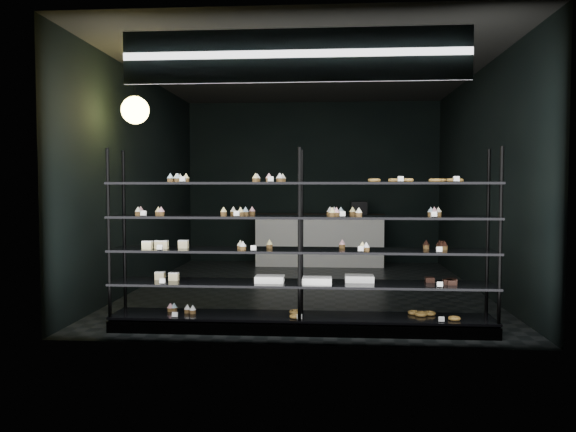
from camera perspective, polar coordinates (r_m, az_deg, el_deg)
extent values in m
cube|color=black|center=(8.42, 1.90, -7.34)|extent=(5.00, 6.00, 0.01)
cube|color=black|center=(8.45, 1.93, 14.46)|extent=(5.00, 6.00, 0.01)
cube|color=black|center=(11.28, 2.52, 3.43)|extent=(5.00, 0.01, 3.20)
cube|color=black|center=(5.29, 0.61, 3.92)|extent=(5.00, 0.01, 3.20)
cube|color=black|center=(8.75, -14.71, 3.46)|extent=(0.01, 6.00, 3.20)
cube|color=black|center=(8.56, 18.92, 3.40)|extent=(0.01, 6.00, 3.20)
cube|color=black|center=(6.01, 1.28, -11.01)|extent=(4.00, 0.50, 0.12)
cylinder|color=black|center=(6.07, -17.74, -2.16)|extent=(0.04, 0.04, 1.85)
cylinder|color=black|center=(6.48, -16.29, -1.82)|extent=(0.04, 0.04, 1.85)
cylinder|color=black|center=(5.64, 1.18, -2.40)|extent=(0.04, 0.04, 1.85)
cylinder|color=black|center=(6.08, 1.40, -2.01)|extent=(0.04, 0.04, 1.85)
cylinder|color=black|center=(5.88, 20.76, -2.38)|extent=(0.04, 0.04, 1.85)
cylinder|color=black|center=(6.30, 19.62, -2.01)|extent=(0.04, 0.04, 1.85)
cube|color=black|center=(5.99, 1.28, -10.17)|extent=(4.00, 0.50, 0.03)
cube|color=black|center=(5.92, 1.29, -6.87)|extent=(4.00, 0.50, 0.02)
cube|color=black|center=(5.87, 1.29, -3.51)|extent=(4.00, 0.50, 0.02)
cube|color=black|center=(5.84, 1.29, -0.10)|extent=(4.00, 0.50, 0.02)
cube|color=black|center=(5.83, 1.30, 3.34)|extent=(4.00, 0.50, 0.02)
cube|color=white|center=(5.85, -11.04, 3.65)|extent=(0.06, 0.04, 0.06)
cube|color=white|center=(5.68, -2.12, 3.72)|extent=(0.06, 0.04, 0.06)
cube|color=white|center=(5.69, 11.07, 3.67)|extent=(0.06, 0.04, 0.06)
cube|color=white|center=(5.78, 16.52, 3.59)|extent=(0.06, 0.04, 0.06)
cube|color=white|center=(5.95, -14.05, 0.23)|extent=(0.06, 0.04, 0.06)
cube|color=white|center=(5.74, -5.72, 0.21)|extent=(0.05, 0.04, 0.06)
cube|color=white|center=(5.66, 5.52, 0.17)|extent=(0.06, 0.04, 0.06)
cube|color=white|center=(5.75, 14.50, 0.13)|extent=(0.06, 0.04, 0.06)
cube|color=white|center=(5.94, -12.73, -3.15)|extent=(0.06, 0.04, 0.06)
cube|color=white|center=(5.73, -3.31, -3.30)|extent=(0.06, 0.04, 0.06)
cube|color=white|center=(5.69, 7.19, -3.36)|extent=(0.05, 0.04, 0.06)
cube|color=white|center=(5.79, 15.54, -3.33)|extent=(0.06, 0.04, 0.06)
cube|color=white|center=(5.99, -12.94, -6.47)|extent=(0.06, 0.04, 0.06)
cube|color=white|center=(5.84, 15.52, -6.74)|extent=(0.06, 0.04, 0.06)
cube|color=white|center=(6.01, -11.20, -9.83)|extent=(0.06, 0.04, 0.06)
cube|color=white|center=(5.81, 1.30, -10.22)|extent=(0.05, 0.04, 0.06)
cube|color=white|center=(5.90, 14.98, -10.10)|extent=(0.06, 0.04, 0.06)
cube|color=#0B1638|center=(5.51, 0.68, 15.95)|extent=(3.20, 0.04, 0.45)
cube|color=white|center=(5.49, 0.66, 16.00)|extent=(3.30, 0.02, 0.50)
cylinder|color=black|center=(7.29, -15.32, 13.84)|extent=(0.01, 0.01, 0.56)
sphere|color=#FFD859|center=(7.22, -15.27, 10.34)|extent=(0.34, 0.34, 0.34)
cube|color=silver|center=(10.83, 3.22, -2.60)|extent=(2.41, 0.60, 0.92)
cube|color=black|center=(10.79, 3.23, -0.01)|extent=(2.51, 0.65, 0.06)
cube|color=black|center=(10.80, 7.22, 0.80)|extent=(0.30, 0.30, 0.25)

